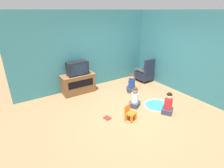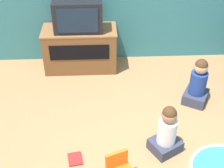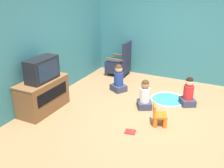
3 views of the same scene
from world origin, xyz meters
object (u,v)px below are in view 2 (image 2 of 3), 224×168
(child_watching_left, at_px, (167,132))
(television, at_px, (78,16))
(child_watching_right, at_px, (198,84))
(tv_cabinet, at_px, (80,48))
(book, at_px, (75,159))

(child_watching_left, bearing_deg, television, 90.07)
(television, bearing_deg, child_watching_left, -60.25)
(child_watching_left, xyz_separation_m, child_watching_right, (0.61, 0.91, 0.02))
(child_watching_left, bearing_deg, tv_cabinet, 89.36)
(tv_cabinet, xyz_separation_m, book, (-0.01, -2.01, -0.35))
(tv_cabinet, relative_size, television, 1.59)
(child_watching_right, distance_m, book, 1.98)
(child_watching_right, bearing_deg, television, 90.13)
(tv_cabinet, bearing_deg, child_watching_left, -60.96)
(book, bearing_deg, television, -10.30)
(television, height_order, book, television)
(child_watching_left, distance_m, book, 1.11)
(child_watching_left, height_order, book, child_watching_left)
(television, distance_m, child_watching_right, 2.01)
(television, bearing_deg, book, -90.26)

